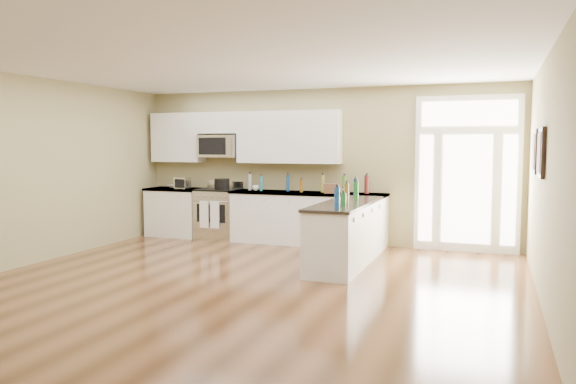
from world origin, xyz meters
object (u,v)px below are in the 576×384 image
(kitchen_range, at_px, (219,214))
(toaster_oven, at_px, (182,183))
(peninsula_cabinet, at_px, (346,236))
(stockpot, at_px, (222,184))

(kitchen_range, height_order, toaster_oven, toaster_oven)
(peninsula_cabinet, distance_m, toaster_oven, 3.87)
(kitchen_range, bearing_deg, peninsula_cabinet, -26.89)
(peninsula_cabinet, xyz_separation_m, kitchen_range, (-2.86, 1.45, 0.04))
(peninsula_cabinet, bearing_deg, stockpot, 153.69)
(peninsula_cabinet, distance_m, kitchen_range, 3.20)
(peninsula_cabinet, distance_m, stockpot, 3.11)
(toaster_oven, bearing_deg, peninsula_cabinet, -17.28)
(kitchen_range, relative_size, toaster_oven, 4.18)
(peninsula_cabinet, bearing_deg, toaster_oven, 159.34)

